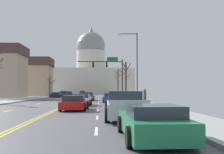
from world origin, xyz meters
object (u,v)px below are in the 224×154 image
object	(u,v)px
sedan_near_01	(110,98)
sedan_near_02	(82,100)
street_lamp_right	(135,61)
bicycle_parked	(136,100)
sedan_oncoming_01	(63,94)
sedan_oncoming_02	(68,94)
sedan_oncoming_00	(56,95)
sedan_near_00	(88,97)
sedan_near_03	(74,103)
sedan_oncoming_03	(82,93)
signal_gantry	(110,69)
pedestrian_00	(145,95)
pickup_truck_near_04	(125,106)
sedan_near_05	(152,122)

from	to	relation	value
sedan_near_01	sedan_near_02	world-z (taller)	sedan_near_01
street_lamp_right	bicycle_parked	world-z (taller)	street_lamp_right
sedan_oncoming_01	sedan_oncoming_02	size ratio (longest dim) A/B	1.01
sedan_oncoming_01	sedan_oncoming_00	bearing A→B (deg)	-90.28
sedan_near_00	bicycle_parked	distance (m)	12.56
sedan_near_00	sedan_near_03	xyz separation A→B (m)	(-0.27, -19.72, -0.03)
sedan_oncoming_02	sedan_oncoming_03	distance (m)	10.74
sedan_near_00	sedan_oncoming_01	world-z (taller)	sedan_oncoming_01
signal_gantry	sedan_near_01	world-z (taller)	signal_gantry
sedan_near_03	sedan_oncoming_02	bearing A→B (deg)	97.08
street_lamp_right	sedan_oncoming_01	bearing A→B (deg)	110.94
street_lamp_right	sedan_near_00	xyz separation A→B (m)	(-6.03, 9.57, -4.56)
sedan_near_01	pedestrian_00	distance (m)	6.07
pickup_truck_near_04	bicycle_parked	bearing A→B (deg)	79.71
sedan_near_01	sedan_near_03	size ratio (longest dim) A/B	1.06
sedan_near_01	sedan_near_02	distance (m)	7.31
sedan_near_01	sedan_near_05	world-z (taller)	sedan_near_01
signal_gantry	sedan_oncoming_01	xyz separation A→B (m)	(-10.80, 20.53, -4.64)
sedan_near_03	bicycle_parked	bearing A→B (deg)	54.12
sedan_near_03	pedestrian_00	distance (m)	10.95
pickup_truck_near_04	sedan_oncoming_03	size ratio (longest dim) A/B	1.38
sedan_near_00	pedestrian_00	xyz separation A→B (m)	(6.93, -11.49, 0.49)
sedan_oncoming_01	pickup_truck_near_04	bearing A→B (deg)	-78.44
signal_gantry	sedan_near_05	size ratio (longest dim) A/B	1.70
signal_gantry	sedan_near_05	world-z (taller)	signal_gantry
sedan_oncoming_02	sedan_oncoming_00	bearing A→B (deg)	-90.70
sedan_oncoming_01	bicycle_parked	world-z (taller)	sedan_oncoming_01
sedan_near_00	sedan_near_05	size ratio (longest dim) A/B	0.97
sedan_oncoming_03	sedan_oncoming_02	bearing A→B (deg)	-108.08
sedan_near_01	bicycle_parked	xyz separation A→B (m)	(2.85, -4.26, -0.10)
sedan_oncoming_02	sedan_near_03	bearing A→B (deg)	-82.92
sedan_near_05	sedan_oncoming_02	bearing A→B (deg)	98.93
sedan_oncoming_02	sedan_oncoming_03	bearing A→B (deg)	71.92
sedan_oncoming_02	bicycle_parked	xyz separation A→B (m)	(13.04, -45.65, -0.08)
sedan_near_00	sedan_oncoming_02	size ratio (longest dim) A/B	0.95
sedan_near_01	sedan_oncoming_02	distance (m)	42.62
sedan_oncoming_01	sedan_oncoming_03	bearing A→B (deg)	79.88
sedan_near_02	sedan_near_03	xyz separation A→B (m)	(-0.21, -6.40, -0.02)
sedan_oncoming_01	sedan_oncoming_02	bearing A→B (deg)	88.83
sedan_near_00	sedan_oncoming_03	xyz separation A→B (m)	(-3.69, 44.82, 0.01)
sedan_near_01	sedan_oncoming_01	world-z (taller)	sedan_oncoming_01
sedan_near_03	street_lamp_right	bearing A→B (deg)	58.16
sedan_near_03	pedestrian_00	bearing A→B (deg)	48.80
pickup_truck_near_04	sedan_oncoming_00	distance (m)	42.04
sedan_near_05	pedestrian_00	bearing A→B (deg)	80.88
street_lamp_right	sedan_near_05	xyz separation A→B (m)	(-2.49, -23.04, -4.59)
street_lamp_right	sedan_near_00	size ratio (longest dim) A/B	1.89
bicycle_parked	pedestrian_00	bearing A→B (deg)	-26.72
sedan_near_05	signal_gantry	bearing A→B (deg)	89.93
pedestrian_00	sedan_near_01	bearing A→B (deg)	128.56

